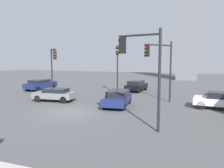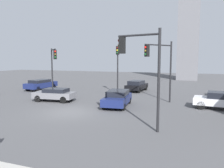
{
  "view_description": "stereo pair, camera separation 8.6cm",
  "coord_description": "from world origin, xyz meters",
  "px_view_note": "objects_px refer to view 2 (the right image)",
  "views": [
    {
      "loc": [
        9.05,
        -15.16,
        4.21
      ],
      "look_at": [
        1.88,
        4.53,
        1.82
      ],
      "focal_mm": 36.07,
      "sensor_mm": 36.0,
      "label": 1
    },
    {
      "loc": [
        9.14,
        -15.13,
        4.21
      ],
      "look_at": [
        1.88,
        4.53,
        1.82
      ],
      "focal_mm": 36.07,
      "sensor_mm": 36.0,
      "label": 2
    }
  ],
  "objects_px": {
    "car_5": "(55,94)",
    "traffic_light_0": "(53,62)",
    "traffic_light_1": "(118,61)",
    "car_1": "(137,85)",
    "car_0": "(41,84)",
    "car_2": "(117,98)",
    "car_3": "(220,100)",
    "traffic_light_3": "(160,60)",
    "traffic_light_4": "(141,61)"
  },
  "relations": [
    {
      "from": "car_5",
      "to": "traffic_light_0",
      "type": "bearing_deg",
      "value": -60.78
    },
    {
      "from": "car_1",
      "to": "car_3",
      "type": "xyz_separation_m",
      "value": [
        9.04,
        -7.74,
        0.02
      ]
    },
    {
      "from": "traffic_light_1",
      "to": "car_2",
      "type": "distance_m",
      "value": 7.7
    },
    {
      "from": "traffic_light_0",
      "to": "traffic_light_1",
      "type": "bearing_deg",
      "value": 81.73
    },
    {
      "from": "traffic_light_0",
      "to": "traffic_light_4",
      "type": "relative_size",
      "value": 0.91
    },
    {
      "from": "traffic_light_4",
      "to": "car_1",
      "type": "xyz_separation_m",
      "value": [
        -3.99,
        15.17,
        -3.34
      ]
    },
    {
      "from": "traffic_light_4",
      "to": "car_0",
      "type": "bearing_deg",
      "value": -23.52
    },
    {
      "from": "traffic_light_3",
      "to": "car_3",
      "type": "distance_m",
      "value": 6.07
    },
    {
      "from": "car_1",
      "to": "car_2",
      "type": "distance_m",
      "value": 9.55
    },
    {
      "from": "traffic_light_1",
      "to": "car_3",
      "type": "distance_m",
      "value": 12.13
    },
    {
      "from": "traffic_light_4",
      "to": "car_5",
      "type": "height_order",
      "value": "traffic_light_4"
    },
    {
      "from": "car_5",
      "to": "traffic_light_3",
      "type": "bearing_deg",
      "value": -173.63
    },
    {
      "from": "traffic_light_3",
      "to": "car_3",
      "type": "xyz_separation_m",
      "value": [
        5.08,
        -0.44,
        -3.28
      ]
    },
    {
      "from": "car_2",
      "to": "traffic_light_3",
      "type": "bearing_deg",
      "value": 117.59
    },
    {
      "from": "traffic_light_0",
      "to": "car_2",
      "type": "xyz_separation_m",
      "value": [
        8.39,
        -2.61,
        -3.12
      ]
    },
    {
      "from": "traffic_light_0",
      "to": "car_5",
      "type": "relative_size",
      "value": 1.29
    },
    {
      "from": "traffic_light_3",
      "to": "car_5",
      "type": "relative_size",
      "value": 1.39
    },
    {
      "from": "car_1",
      "to": "car_2",
      "type": "bearing_deg",
      "value": -170.29
    },
    {
      "from": "traffic_light_0",
      "to": "car_0",
      "type": "relative_size",
      "value": 1.13
    },
    {
      "from": "car_1",
      "to": "car_2",
      "type": "xyz_separation_m",
      "value": [
        0.64,
        -9.53,
        -0.01
      ]
    },
    {
      "from": "traffic_light_4",
      "to": "car_5",
      "type": "xyz_separation_m",
      "value": [
        -9.91,
        5.68,
        -3.38
      ]
    },
    {
      "from": "car_1",
      "to": "traffic_light_4",
      "type": "bearing_deg",
      "value": -159.44
    },
    {
      "from": "traffic_light_0",
      "to": "car_0",
      "type": "height_order",
      "value": "traffic_light_0"
    },
    {
      "from": "traffic_light_0",
      "to": "traffic_light_3",
      "type": "distance_m",
      "value": 11.71
    },
    {
      "from": "traffic_light_4",
      "to": "car_5",
      "type": "distance_m",
      "value": 11.92
    },
    {
      "from": "car_1",
      "to": "car_5",
      "type": "height_order",
      "value": "car_1"
    },
    {
      "from": "traffic_light_3",
      "to": "car_1",
      "type": "xyz_separation_m",
      "value": [
        -3.96,
        7.3,
        -3.3
      ]
    },
    {
      "from": "traffic_light_3",
      "to": "car_2",
      "type": "bearing_deg",
      "value": -20.54
    },
    {
      "from": "car_3",
      "to": "car_1",
      "type": "bearing_deg",
      "value": -35.67
    },
    {
      "from": "traffic_light_1",
      "to": "car_1",
      "type": "bearing_deg",
      "value": 152.56
    },
    {
      "from": "traffic_light_3",
      "to": "car_5",
      "type": "distance_m",
      "value": 10.66
    },
    {
      "from": "car_0",
      "to": "car_3",
      "type": "height_order",
      "value": "car_3"
    },
    {
      "from": "traffic_light_4",
      "to": "car_3",
      "type": "xyz_separation_m",
      "value": [
        5.06,
        7.43,
        -3.32
      ]
    },
    {
      "from": "traffic_light_3",
      "to": "car_3",
      "type": "bearing_deg",
      "value": 120.64
    },
    {
      "from": "traffic_light_0",
      "to": "traffic_light_4",
      "type": "height_order",
      "value": "traffic_light_4"
    },
    {
      "from": "car_1",
      "to": "car_3",
      "type": "distance_m",
      "value": 11.9
    },
    {
      "from": "car_2",
      "to": "car_3",
      "type": "bearing_deg",
      "value": 95.72
    },
    {
      "from": "traffic_light_0",
      "to": "traffic_light_1",
      "type": "xyz_separation_m",
      "value": [
        6.13,
        4.03,
        0.06
      ]
    },
    {
      "from": "traffic_light_1",
      "to": "car_5",
      "type": "distance_m",
      "value": 8.51
    },
    {
      "from": "car_1",
      "to": "car_2",
      "type": "height_order",
      "value": "same"
    },
    {
      "from": "traffic_light_0",
      "to": "car_0",
      "type": "xyz_separation_m",
      "value": [
        -4.68,
        3.7,
        -3.09
      ]
    },
    {
      "from": "car_1",
      "to": "car_3",
      "type": "relative_size",
      "value": 1.02
    },
    {
      "from": "car_0",
      "to": "car_2",
      "type": "relative_size",
      "value": 1.05
    },
    {
      "from": "traffic_light_0",
      "to": "car_1",
      "type": "height_order",
      "value": "traffic_light_0"
    },
    {
      "from": "traffic_light_0",
      "to": "traffic_light_4",
      "type": "bearing_deg",
      "value": 13.29
    },
    {
      "from": "traffic_light_3",
      "to": "car_1",
      "type": "bearing_deg",
      "value": -115.96
    },
    {
      "from": "traffic_light_4",
      "to": "car_3",
      "type": "height_order",
      "value": "traffic_light_4"
    },
    {
      "from": "traffic_light_0",
      "to": "car_1",
      "type": "xyz_separation_m",
      "value": [
        7.75,
        6.92,
        -3.11
      ]
    },
    {
      "from": "traffic_light_1",
      "to": "traffic_light_3",
      "type": "height_order",
      "value": "traffic_light_3"
    },
    {
      "from": "car_1",
      "to": "car_3",
      "type": "height_order",
      "value": "car_3"
    }
  ]
}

